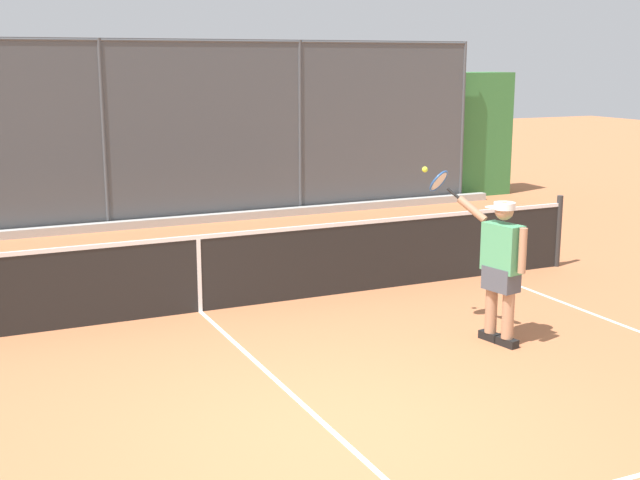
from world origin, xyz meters
The scene contains 4 objects.
ground_plane centered at (0.00, 0.00, 0.00)m, with size 60.00×60.00×0.00m, color #B76B42.
fence_backdrop centered at (0.00, -10.18, 1.37)m, with size 18.32×1.37×3.40m.
tennis_net centered at (0.00, -3.85, 0.49)m, with size 11.14×0.09×1.07m.
tennis_player centered at (-2.61, -1.37, 0.90)m, with size 0.65×1.27×1.86m.
Camera 1 is at (2.83, 5.79, 3.04)m, focal length 47.34 mm.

